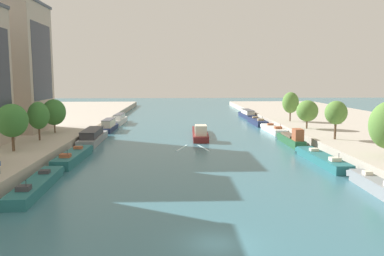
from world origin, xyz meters
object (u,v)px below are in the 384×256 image
moored_boat_left_near (74,156)px  tree_right_past_mid (307,111)px  moored_boat_left_far (93,137)px  moored_boat_right_near (322,159)px  moored_boat_left_end (109,126)px  tree_left_second (38,116)px  barge_midriver (200,133)px  moored_boat_left_gap_after (120,119)px  tree_right_end_of_row (336,113)px  tree_left_nearest (12,121)px  moored_boat_right_end (291,139)px  moored_boat_left_second (37,185)px  moored_boat_right_upstream (257,122)px  tree_right_third (291,103)px  moored_boat_right_midway (375,185)px  moored_boat_right_downstream (247,114)px  moored_boat_right_lone (273,129)px  tree_left_by_lamp (54,112)px

moored_boat_left_near → tree_right_past_mid: bearing=27.6°
moored_boat_left_far → moored_boat_right_near: size_ratio=1.03×
moored_boat_left_end → tree_left_second: size_ratio=1.85×
barge_midriver → moored_boat_left_near: bearing=-132.0°
moored_boat_left_gap_after → tree_right_end_of_row: size_ratio=1.96×
tree_left_nearest → tree_left_second: tree_left_nearest is taller
moored_boat_left_far → moored_boat_right_end: moored_boat_right_end is taller
moored_boat_left_second → moored_boat_left_near: moored_boat_left_near is taller
moored_boat_left_gap_after → moored_boat_right_upstream: bearing=-4.9°
moored_boat_right_near → tree_left_nearest: (-43.01, 1.85, 5.34)m
barge_midriver → tree_left_nearest: (-27.43, -22.44, 5.05)m
moored_boat_right_end → barge_midriver: bearing=149.5°
moored_boat_right_end → tree_right_end_of_row: bearing=-36.9°
moored_boat_left_far → tree_right_third: 46.52m
moored_boat_left_gap_after → moored_boat_right_midway: (35.56, -61.91, -0.38)m
moored_boat_left_second → moored_boat_left_far: 30.40m
barge_midriver → moored_boat_left_far: 20.86m
moored_boat_left_end → moored_boat_right_upstream: size_ratio=0.87×
moored_boat_right_near → tree_right_end_of_row: size_ratio=2.33×
tree_right_end_of_row → tree_right_past_mid: 13.68m
tree_right_third → moored_boat_left_far: bearing=-155.9°
tree_left_second → tree_left_nearest: bearing=-91.8°
moored_boat_right_upstream → moored_boat_left_far: bearing=-143.6°
moored_boat_right_midway → barge_midriver: bearing=113.0°
moored_boat_right_upstream → moored_boat_right_downstream: moored_boat_right_upstream is taller
moored_boat_left_end → tree_right_end_of_row: 48.44m
tree_left_nearest → tree_left_second: 9.48m
moored_boat_right_upstream → tree_right_third: size_ratio=1.96×
moored_boat_right_lone → moored_boat_left_end: bearing=174.3°
moored_boat_right_midway → tree_right_third: 51.86m
tree_right_past_mid → tree_left_second: bearing=-165.2°
moored_boat_left_gap_after → tree_right_past_mid: tree_right_past_mid is taller
moored_boat_left_near → barge_midriver: bearing=48.0°
moored_boat_right_downstream → tree_left_by_lamp: size_ratio=2.30×
moored_boat_left_gap_after → tree_left_second: size_ratio=2.00×
moored_boat_left_near → tree_right_third: (41.56, 34.87, 5.34)m
barge_midriver → moored_boat_right_lone: bearing=22.5°
tree_left_second → tree_right_end_of_row: 48.87m
moored_boat_left_near → moored_boat_right_lone: size_ratio=1.00×
moored_boat_right_near → moored_boat_right_end: bearing=89.2°
moored_boat_right_near → tree_left_by_lamp: (-42.95, 20.07, 4.88)m
moored_boat_right_lone → moored_boat_right_downstream: size_ratio=0.93×
moored_boat_left_far → tree_right_end_of_row: (41.82, -8.16, 5.01)m
moored_boat_right_upstream → tree_left_second: 55.05m
tree_right_end_of_row → tree_right_third: bearing=89.2°
moored_boat_left_near → tree_right_past_mid: (41.01, 21.45, 4.54)m
moored_boat_left_gap_after → tree_left_by_lamp: size_ratio=2.02×
moored_boat_left_second → tree_left_nearest: size_ratio=2.15×
moored_boat_right_midway → tree_right_end_of_row: size_ratio=1.67×
moored_boat_right_midway → moored_boat_right_upstream: (-0.17, 58.87, -0.01)m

